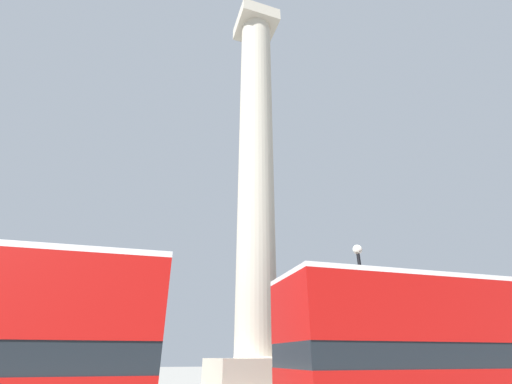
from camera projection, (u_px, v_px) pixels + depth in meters
The scene contains 4 objects.
monument_column at pixel (256, 228), 15.75m from camera, with size 4.92×4.92×22.91m.
bus_c at pixel (476, 359), 9.09m from camera, with size 10.71×3.16×4.39m.
equestrian_statue at pixel (19, 381), 12.57m from camera, with size 3.72×3.18×5.79m.
street_lamp at pixel (367, 324), 13.13m from camera, with size 0.40×0.40×6.76m.
Camera 1 is at (-4.84, -14.09, 2.46)m, focal length 24.00 mm.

